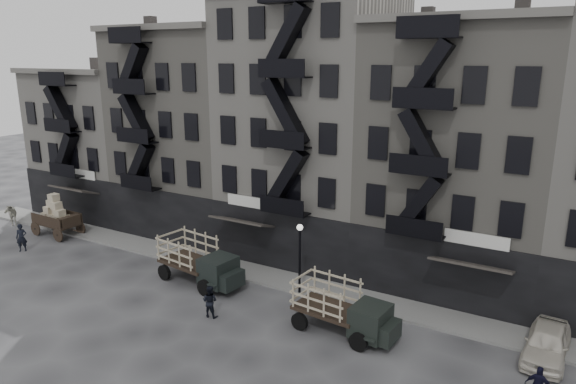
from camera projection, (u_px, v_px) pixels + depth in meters
The scene contains 14 objects.
ground at pixel (231, 301), 28.91m from camera, with size 140.00×140.00×0.00m, color #38383A.
sidewalk at pixel (266, 275), 32.03m from camera, with size 55.00×2.50×0.15m, color slate.
building_west at pixel (111, 142), 45.23m from camera, with size 10.00×11.35×13.20m.
building_midwest at pixel (198, 133), 40.02m from camera, with size 10.00×11.35×16.20m.
building_center at pixel (312, 129), 34.94m from camera, with size 10.00×11.35×18.20m.
building_mideast at pixel (462, 158), 30.38m from camera, with size 10.00×11.35×16.20m.
lamp_post at pixel (300, 249), 28.92m from camera, with size 0.36×0.36×4.28m.
horse at pixel (10, 214), 41.79m from camera, with size 0.97×2.13×1.80m, color beige.
wagon at pixel (55, 212), 39.09m from camera, with size 3.86×2.16×3.22m.
stake_truck_west at pixel (199, 257), 30.84m from camera, with size 5.87×2.96×2.83m.
stake_truck_east at pixel (342, 305), 25.22m from camera, with size 5.45×2.61×2.65m.
car_east at pixel (547, 343), 23.27m from camera, with size 1.78×4.42×1.51m, color beige.
pedestrian_west at pixel (22, 238), 36.02m from camera, with size 0.72×0.47×1.97m, color black.
pedestrian_mid at pixel (210, 301), 26.95m from camera, with size 0.85×0.66×1.75m, color black.
Camera 1 is at (15.95, -21.22, 13.37)m, focal length 32.00 mm.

